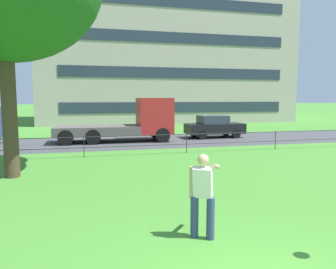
% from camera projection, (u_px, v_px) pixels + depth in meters
% --- Properties ---
extents(street_strip, '(80.00, 6.57, 0.01)m').
position_uv_depth(street_strip, '(125.00, 142.00, 20.72)').
color(street_strip, '#424247').
rests_on(street_strip, ground).
extents(park_fence, '(34.99, 0.04, 1.00)m').
position_uv_depth(park_fence, '(137.00, 141.00, 15.96)').
color(park_fence, '#232328').
rests_on(park_fence, ground).
extents(person_thrower, '(0.77, 0.66, 1.68)m').
position_uv_depth(person_thrower, '(203.00, 193.00, 6.47)').
color(person_thrower, navy).
rests_on(person_thrower, ground).
extents(flatbed_truck_far_left, '(7.32, 2.49, 2.75)m').
position_uv_depth(flatbed_truck_far_left, '(132.00, 122.00, 21.06)').
color(flatbed_truck_far_left, '#B22323').
rests_on(flatbed_truck_far_left, ground).
extents(car_black_far_right, '(4.06, 1.92, 1.54)m').
position_uv_depth(car_black_far_right, '(214.00, 126.00, 23.00)').
color(car_black_far_right, black).
rests_on(car_black_far_right, ground).
extents(apartment_building_background, '(28.39, 14.34, 18.05)m').
position_uv_depth(apartment_building_background, '(162.00, 46.00, 40.46)').
color(apartment_building_background, '#ADA393').
rests_on(apartment_building_background, ground).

